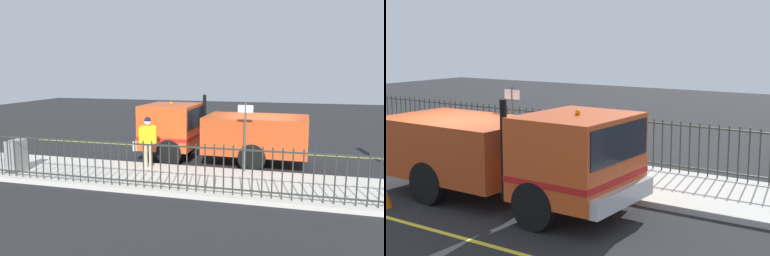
% 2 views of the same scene
% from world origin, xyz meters
% --- Properties ---
extents(ground_plane, '(54.58, 54.58, 0.00)m').
position_xyz_m(ground_plane, '(0.00, 0.00, 0.00)').
color(ground_plane, '#232326').
rests_on(ground_plane, ground).
extents(sidewalk_slab, '(3.04, 24.81, 0.14)m').
position_xyz_m(sidewalk_slab, '(3.02, 0.00, 0.07)').
color(sidewalk_slab, beige).
rests_on(sidewalk_slab, ground).
extents(work_truck, '(2.42, 6.35, 2.48)m').
position_xyz_m(work_truck, '(0.09, -1.77, 1.23)').
color(work_truck, '#D84C1E').
rests_on(work_truck, ground).
extents(worker_standing, '(0.50, 0.52, 1.75)m').
position_xyz_m(worker_standing, '(2.08, -3.59, 1.21)').
color(worker_standing, yellow).
rests_on(worker_standing, sidewalk_slab).
extents(iron_fence, '(0.04, 21.12, 1.37)m').
position_xyz_m(iron_fence, '(4.30, -0.00, 0.83)').
color(iron_fence, '#2D332D').
rests_on(iron_fence, sidewalk_slab).
extents(street_sign, '(0.06, 0.50, 2.29)m').
position_xyz_m(street_sign, '(1.77, -0.30, 1.57)').
color(street_sign, '#4C4C4C').
rests_on(street_sign, sidewalk_slab).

